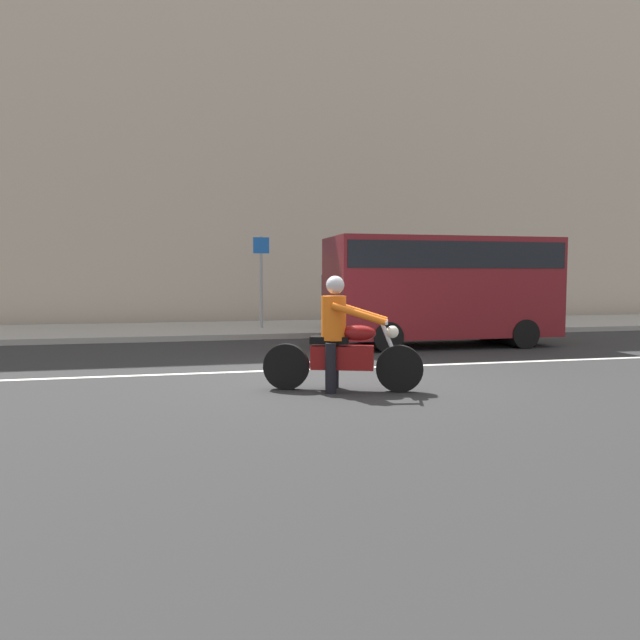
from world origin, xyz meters
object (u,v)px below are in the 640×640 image
(parked_van_maroon, at_px, (441,284))
(pedestrian_bystander, at_px, (328,292))
(street_sign_post, at_px, (261,273))
(motorcycle_with_rider_orange_stripe, at_px, (342,344))

(parked_van_maroon, bearing_deg, pedestrian_bystander, 114.90)
(parked_van_maroon, xyz_separation_m, pedestrian_bystander, (-1.73, 3.72, -0.28))
(parked_van_maroon, bearing_deg, street_sign_post, 132.05)
(motorcycle_with_rider_orange_stripe, relative_size, street_sign_post, 0.83)
(street_sign_post, bearing_deg, pedestrian_bystander, -7.03)
(parked_van_maroon, bearing_deg, motorcycle_with_rider_orange_stripe, -127.76)
(street_sign_post, bearing_deg, parked_van_maroon, -47.95)
(motorcycle_with_rider_orange_stripe, height_order, parked_van_maroon, parked_van_maroon)
(motorcycle_with_rider_orange_stripe, distance_m, parked_van_maroon, 5.84)
(street_sign_post, distance_m, pedestrian_bystander, 1.93)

